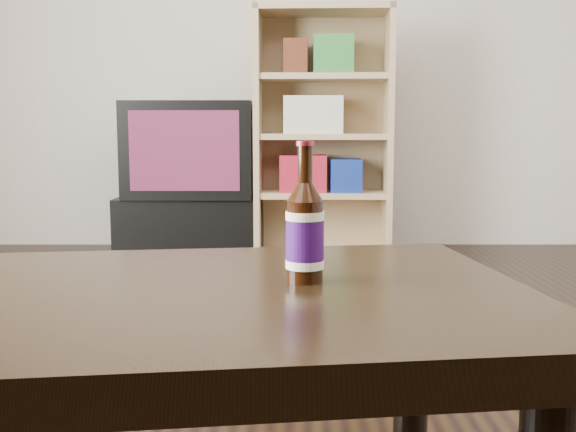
{
  "coord_description": "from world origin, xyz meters",
  "views": [
    {
      "loc": [
        -0.05,
        -1.51,
        0.78
      ],
      "look_at": [
        -0.05,
        -0.33,
        0.62
      ],
      "focal_mm": 42.0,
      "sensor_mm": 36.0,
      "label": 1
    }
  ],
  "objects_px": {
    "tv_stand": "(192,225)",
    "beer_bottle": "(305,233)",
    "tv": "(190,150)",
    "bookshelf": "(321,131)",
    "coffee_table": "(135,330)"
  },
  "relations": [
    {
      "from": "bookshelf",
      "to": "coffee_table",
      "type": "height_order",
      "value": "bookshelf"
    },
    {
      "from": "tv_stand",
      "to": "beer_bottle",
      "type": "distance_m",
      "value": 3.09
    },
    {
      "from": "tv",
      "to": "bookshelf",
      "type": "xyz_separation_m",
      "value": [
        0.8,
        -0.16,
        0.11
      ]
    },
    {
      "from": "tv_stand",
      "to": "coffee_table",
      "type": "relative_size",
      "value": 0.63
    },
    {
      "from": "tv",
      "to": "beer_bottle",
      "type": "height_order",
      "value": "tv"
    },
    {
      "from": "tv_stand",
      "to": "tv",
      "type": "bearing_deg",
      "value": -90.0
    },
    {
      "from": "tv",
      "to": "coffee_table",
      "type": "height_order",
      "value": "tv"
    },
    {
      "from": "tv_stand",
      "to": "bookshelf",
      "type": "distance_m",
      "value": 1.0
    },
    {
      "from": "tv_stand",
      "to": "bookshelf",
      "type": "xyz_separation_m",
      "value": [
        0.8,
        -0.17,
        0.58
      ]
    },
    {
      "from": "tv",
      "to": "coffee_table",
      "type": "relative_size",
      "value": 0.54
    },
    {
      "from": "tv_stand",
      "to": "coffee_table",
      "type": "height_order",
      "value": "coffee_table"
    },
    {
      "from": "beer_bottle",
      "to": "tv_stand",
      "type": "bearing_deg",
      "value": 101.89
    },
    {
      "from": "tv",
      "to": "coffee_table",
      "type": "xyz_separation_m",
      "value": [
        0.34,
        -3.07,
        -0.21
      ]
    },
    {
      "from": "tv_stand",
      "to": "tv",
      "type": "xyz_separation_m",
      "value": [
        -0.0,
        -0.0,
        0.47
      ]
    },
    {
      "from": "bookshelf",
      "to": "beer_bottle",
      "type": "xyz_separation_m",
      "value": [
        -0.17,
        -2.83,
        -0.17
      ]
    }
  ]
}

